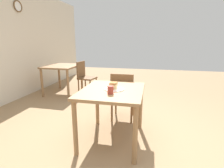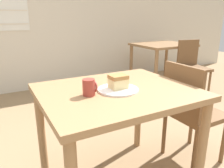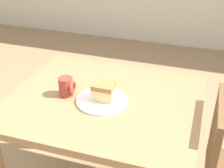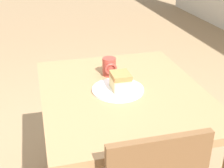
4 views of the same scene
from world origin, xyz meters
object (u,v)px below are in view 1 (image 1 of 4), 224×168
at_px(dining_table_far, 62,70).
at_px(chair_near_window, 123,95).
at_px(dining_table_near, 112,97).
at_px(plate, 114,89).
at_px(cake_slice, 113,85).
at_px(chair_far_corner, 85,76).
at_px(coffee_mug, 110,90).

relative_size(dining_table_far, chair_near_window, 1.10).
bearing_deg(dining_table_near, chair_near_window, -2.70).
xyz_separation_m(dining_table_near, plate, (-0.01, -0.03, 0.12)).
relative_size(dining_table_far, cake_slice, 8.69).
xyz_separation_m(dining_table_far, plate, (-2.05, -1.89, 0.12)).
xyz_separation_m(dining_table_far, chair_near_window, (-1.34, -1.90, -0.18)).
bearing_deg(chair_far_corner, dining_table_far, 107.80).
height_order(chair_far_corner, plate, chair_far_corner).
height_order(dining_table_near, cake_slice, cake_slice).
distance_m(plate, cake_slice, 0.05).
xyz_separation_m(dining_table_near, chair_far_corner, (2.14, 1.25, -0.18)).
height_order(dining_table_near, chair_far_corner, chair_far_corner).
relative_size(plate, coffee_mug, 2.63).
bearing_deg(dining_table_far, coffee_mug, -139.94).
distance_m(cake_slice, coffee_mug, 0.21).
bearing_deg(chair_near_window, chair_far_corner, -48.15).
bearing_deg(chair_near_window, plate, 89.44).
bearing_deg(dining_table_far, plate, -137.22).
bearing_deg(chair_far_corner, dining_table_near, -140.72).
height_order(cake_slice, coffee_mug, coffee_mug).
height_order(dining_table_far, cake_slice, cake_slice).
distance_m(dining_table_near, chair_far_corner, 2.48).
bearing_deg(coffee_mug, chair_far_corner, 28.51).
bearing_deg(cake_slice, chair_far_corner, 30.65).
xyz_separation_m(dining_table_far, cake_slice, (-2.04, -1.88, 0.17)).
bearing_deg(cake_slice, coffee_mug, -177.91).
bearing_deg(cake_slice, dining_table_far, 42.71).
bearing_deg(dining_table_far, dining_table_near, -137.54).
height_order(dining_table_far, coffee_mug, coffee_mug).
height_order(chair_near_window, cake_slice, chair_near_window).
relative_size(chair_far_corner, coffee_mug, 8.61).
height_order(dining_table_far, plate, plate).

